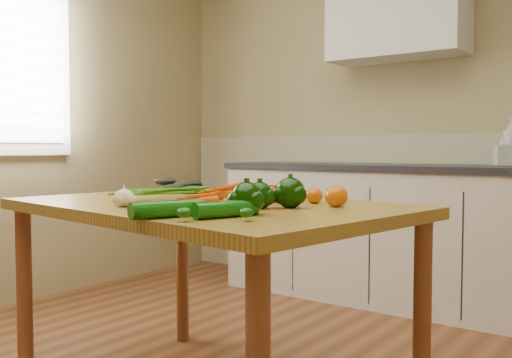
{
  "coord_description": "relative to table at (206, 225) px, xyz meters",
  "views": [
    {
      "loc": [
        1.43,
        -1.31,
        1.0
      ],
      "look_at": [
        0.04,
        0.56,
        0.88
      ],
      "focal_mm": 40.0,
      "sensor_mm": 36.0,
      "label": 1
    }
  ],
  "objects": [
    {
      "name": "counter_run",
      "position": [
        0.22,
        1.88,
        -0.25
      ],
      "size": [
        2.84,
        0.64,
        1.14
      ],
      "color": "beige",
      "rests_on": "ground"
    },
    {
      "name": "pepper_b",
      "position": [
        0.37,
        0.02,
        0.14
      ],
      "size": [
        0.1,
        0.1,
        0.1
      ],
      "primitive_type": "sphere",
      "color": "black",
      "rests_on": "table"
    },
    {
      "name": "carrot_bunch",
      "position": [
        -0.05,
        0.0,
        0.13
      ],
      "size": [
        0.3,
        0.25,
        0.07
      ],
      "primitive_type": null,
      "rotation": [
        0.0,
        0.0,
        -0.14
      ],
      "color": "#E15605",
      "rests_on": "table"
    },
    {
      "name": "tomato_a",
      "position": [
        0.2,
        0.15,
        0.12
      ],
      "size": [
        0.07,
        0.07,
        0.07
      ],
      "primitive_type": "ellipsoid",
      "color": "#900902",
      "rests_on": "table"
    },
    {
      "name": "tomato_c",
      "position": [
        0.48,
        0.14,
        0.13
      ],
      "size": [
        0.08,
        0.08,
        0.07
      ],
      "primitive_type": "ellipsoid",
      "color": "#D45B05",
      "rests_on": "table"
    },
    {
      "name": "soap_bottle_b",
      "position": [
        0.59,
        2.01,
        0.28
      ],
      "size": [
        0.12,
        0.12,
        0.19
      ],
      "primitive_type": "imported",
      "rotation": [
        0.0,
        0.0,
        5.25
      ],
      "color": "silver",
      "rests_on": "counter_run"
    },
    {
      "name": "table",
      "position": [
        0.0,
        0.0,
        0.0
      ],
      "size": [
        1.6,
        1.15,
        0.8
      ],
      "rotation": [
        0.0,
        0.0,
        -0.14
      ],
      "color": "#AB8331",
      "rests_on": "ground"
    },
    {
      "name": "pepper_c",
      "position": [
        0.37,
        -0.23,
        0.14
      ],
      "size": [
        0.1,
        0.1,
        0.1
      ],
      "primitive_type": "sphere",
      "color": "black",
      "rests_on": "table"
    },
    {
      "name": "room",
      "position": [
        0.01,
        -0.14,
        0.54
      ],
      "size": [
        4.04,
        5.04,
        2.64
      ],
      "color": "brown",
      "rests_on": "ground"
    },
    {
      "name": "leafy_greens",
      "position": [
        -0.39,
        0.28,
        0.14
      ],
      "size": [
        0.21,
        0.19,
        0.11
      ],
      "primitive_type": null,
      "color": "black",
      "rests_on": "table"
    },
    {
      "name": "window_blinds",
      "position": [
        -1.95,
        0.29,
        0.84
      ],
      "size": [
        0.08,
        0.98,
        1.18
      ],
      "primitive_type": null,
      "color": "silver",
      "rests_on": "room"
    },
    {
      "name": "garlic_bulb",
      "position": [
        -0.12,
        -0.3,
        0.12
      ],
      "size": [
        0.07,
        0.07,
        0.06
      ],
      "primitive_type": "ellipsoid",
      "color": "white",
      "rests_on": "table"
    },
    {
      "name": "zucchini_a",
      "position": [
        0.37,
        -0.33,
        0.11
      ],
      "size": [
        0.11,
        0.22,
        0.05
      ],
      "primitive_type": "cylinder",
      "rotation": [
        1.57,
        0.0,
        -0.3
      ],
      "color": "#094C08",
      "rests_on": "table"
    },
    {
      "name": "soap_bottle_a",
      "position": [
        0.63,
        2.04,
        0.34
      ],
      "size": [
        0.16,
        0.16,
        0.29
      ],
      "primitive_type": "imported",
      "rotation": [
        0.0,
        0.0,
        2.54
      ],
      "color": "silver",
      "rests_on": "counter_run"
    },
    {
      "name": "tomato_b",
      "position": [
        0.35,
        0.21,
        0.12
      ],
      "size": [
        0.06,
        0.06,
        0.06
      ],
      "primitive_type": "ellipsoid",
      "color": "#D45B05",
      "rests_on": "table"
    },
    {
      "name": "zucchini_b",
      "position": [
        0.23,
        -0.44,
        0.11
      ],
      "size": [
        0.12,
        0.23,
        0.05
      ],
      "primitive_type": "cylinder",
      "rotation": [
        1.57,
        0.0,
        -0.34
      ],
      "color": "#094C08",
      "rests_on": "table"
    },
    {
      "name": "pepper_a",
      "position": [
        0.3,
        -0.07,
        0.13
      ],
      "size": [
        0.09,
        0.09,
        0.09
      ],
      "primitive_type": "sphere",
      "color": "black",
      "rests_on": "table"
    }
  ]
}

